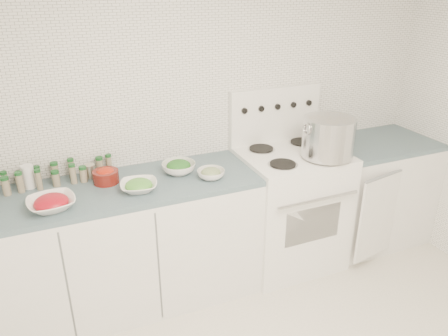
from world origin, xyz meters
TOP-DOWN VIEW (x-y plane):
  - room_walls at (0.00, 0.00)m, footprint 3.54×3.04m
  - counter_left at (-0.82, 1.19)m, footprint 1.85×0.62m
  - stove at (0.48, 1.19)m, footprint 0.76×0.70m
  - counter_right at (1.30, 1.19)m, footprint 0.89×0.70m
  - stock_pot at (0.66, 1.01)m, footprint 0.39×0.37m
  - bowl_tomato at (-1.21, 1.05)m, footprint 0.30×0.30m
  - bowl_snowpea at (-0.69, 1.08)m, footprint 0.27×0.27m
  - bowl_broccoli at (-0.38, 1.24)m, footprint 0.27×0.27m
  - bowl_zucchini at (-0.21, 1.08)m, footprint 0.20×0.20m
  - bowl_pepper at (-0.86, 1.28)m, footprint 0.17×0.17m
  - salt_canister at (-1.32, 1.40)m, footprint 0.08×0.08m
  - tin_can at (-0.94, 1.40)m, footprint 0.09×0.09m
  - spice_cluster at (-1.21, 1.40)m, footprint 0.79×0.16m

SIDE VIEW (x-z plane):
  - counter_right at x=1.30m, z-range 0.00..0.90m
  - counter_left at x=-0.82m, z-range 0.00..0.90m
  - stove at x=0.48m, z-range -0.18..1.18m
  - bowl_snowpea at x=-0.69m, z-range 0.89..0.97m
  - bowl_zucchini at x=-0.21m, z-range 0.90..0.97m
  - bowl_tomato at x=-1.21m, z-range 0.89..0.98m
  - bowl_broccoli at x=-0.38m, z-range 0.90..0.99m
  - tin_can at x=-0.94m, z-range 0.90..0.99m
  - bowl_pepper at x=-0.86m, z-range 0.90..1.00m
  - spice_cluster at x=-1.21m, z-range 0.89..1.03m
  - salt_canister at x=-1.32m, z-range 0.90..1.05m
  - stock_pot at x=0.66m, z-range 0.96..1.24m
  - room_walls at x=0.00m, z-range 0.30..2.82m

